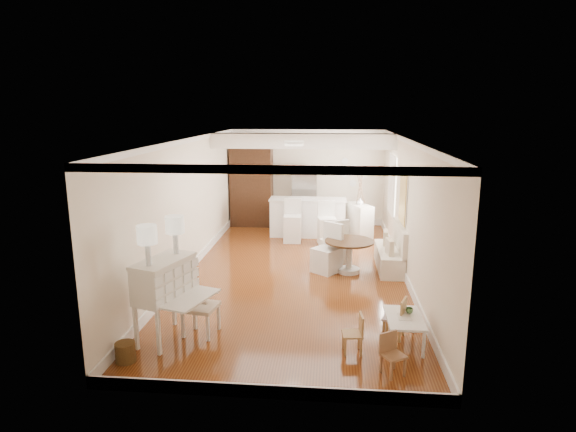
% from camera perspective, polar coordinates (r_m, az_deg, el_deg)
% --- Properties ---
extents(room, '(9.00, 9.04, 2.82)m').
position_cam_1_polar(room, '(10.03, 1.28, 4.54)').
color(room, brown).
rests_on(room, ground).
extents(secretary_bureau, '(1.25, 1.26, 1.26)m').
position_cam_1_polar(secretary_bureau, '(7.44, -14.31, -9.57)').
color(secretary_bureau, white).
rests_on(secretary_bureau, ground).
extents(gustavian_armchair, '(0.60, 0.60, 0.91)m').
position_cam_1_polar(gustavian_armchair, '(7.57, -10.34, -10.41)').
color(gustavian_armchair, silver).
rests_on(gustavian_armchair, ground).
extents(wicker_basket, '(0.35, 0.35, 0.27)m').
position_cam_1_polar(wicker_basket, '(7.18, -18.71, -15.04)').
color(wicker_basket, brown).
rests_on(wicker_basket, ground).
extents(kids_table, '(0.53, 0.87, 0.43)m').
position_cam_1_polar(kids_table, '(7.43, 13.53, -13.05)').
color(kids_table, white).
rests_on(kids_table, ground).
extents(kids_chair_a, '(0.31, 0.31, 0.58)m').
position_cam_1_polar(kids_chair_a, '(7.04, 7.64, -13.63)').
color(kids_chair_a, '#A97F4C').
rests_on(kids_chair_a, ground).
extents(kids_chair_b, '(0.40, 0.40, 0.64)m').
position_cam_1_polar(kids_chair_b, '(7.56, 12.46, -11.65)').
color(kids_chair_b, tan).
rests_on(kids_chair_b, ground).
extents(kids_chair_c, '(0.37, 0.37, 0.56)m').
position_cam_1_polar(kids_chair_c, '(6.61, 12.37, -15.77)').
color(kids_chair_c, '#966744').
rests_on(kids_chair_c, ground).
extents(banquette, '(0.52, 1.60, 0.98)m').
position_cam_1_polar(banquette, '(10.57, 11.94, -3.59)').
color(banquette, silver).
rests_on(banquette, ground).
extents(dining_table, '(1.36, 1.36, 0.70)m').
position_cam_1_polar(dining_table, '(10.22, 7.24, -4.79)').
color(dining_table, '#412815').
rests_on(dining_table, ground).
extents(slip_chair_near, '(0.70, 0.71, 1.04)m').
position_cam_1_polar(slip_chair_near, '(10.17, 4.61, -3.84)').
color(slip_chair_near, white).
rests_on(slip_chair_near, ground).
extents(slip_chair_far, '(0.67, 0.67, 1.00)m').
position_cam_1_polar(slip_chair_far, '(10.85, 5.46, -2.89)').
color(slip_chair_far, silver).
rests_on(slip_chair_far, ground).
extents(breakfast_counter, '(2.05, 0.65, 1.03)m').
position_cam_1_polar(breakfast_counter, '(13.02, 2.35, -0.15)').
color(breakfast_counter, white).
rests_on(breakfast_counter, ground).
extents(bar_stool_left, '(0.46, 0.46, 1.11)m').
position_cam_1_polar(bar_stool_left, '(12.40, 0.53, -0.60)').
color(bar_stool_left, white).
rests_on(bar_stool_left, ground).
extents(bar_stool_right, '(0.50, 0.50, 1.09)m').
position_cam_1_polar(bar_stool_right, '(12.24, 4.65, -0.86)').
color(bar_stool_right, white).
rests_on(bar_stool_right, ground).
extents(pantry_cabinet, '(1.20, 0.60, 2.30)m').
position_cam_1_polar(pantry_cabinet, '(14.14, -4.32, 3.46)').
color(pantry_cabinet, '#381E11').
rests_on(pantry_cabinet, ground).
extents(fridge, '(0.75, 0.65, 1.80)m').
position_cam_1_polar(fridge, '(13.97, 3.39, 2.32)').
color(fridge, silver).
rests_on(fridge, ground).
extents(sideboard, '(0.74, 1.01, 0.88)m').
position_cam_1_polar(sideboard, '(13.13, 8.43, -0.51)').
color(sideboard, silver).
rests_on(sideboard, ground).
extents(pencil_cup, '(0.14, 0.14, 0.08)m').
position_cam_1_polar(pencil_cup, '(7.47, 14.20, -10.81)').
color(pencil_cup, '#52884F').
rests_on(pencil_cup, kids_table).
extents(branch_vase, '(0.21, 0.21, 0.18)m').
position_cam_1_polar(branch_vase, '(12.98, 8.54, 1.71)').
color(branch_vase, silver).
rests_on(branch_vase, sideboard).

